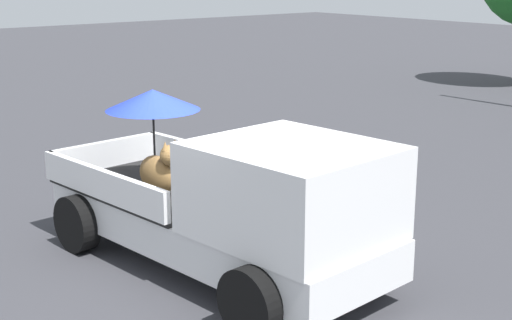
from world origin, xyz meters
TOP-DOWN VIEW (x-y plane):
  - ground_plane at (0.00, 0.00)m, footprint 80.00×80.00m
  - pickup_truck_main at (0.43, 0.03)m, footprint 5.19×2.59m

SIDE VIEW (x-z plane):
  - ground_plane at x=0.00m, z-range 0.00..0.00m
  - pickup_truck_main at x=0.43m, z-range -0.15..2.09m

